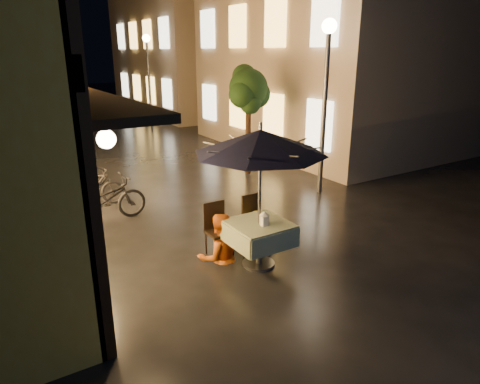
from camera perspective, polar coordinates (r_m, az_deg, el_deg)
ground at (r=8.14m, az=4.21°, el=-7.24°), size 90.00×90.00×0.00m
east_building_near at (r=17.17m, az=12.32°, el=17.61°), size 7.30×9.30×6.80m
east_building_far at (r=26.68m, az=-5.92°, el=18.57°), size 7.30×10.30×7.30m
street_tree at (r=12.48m, az=1.16°, el=13.33°), size 1.43×1.20×3.15m
streetlamp_near at (r=10.83m, az=11.43°, el=14.86°), size 0.36×0.36×4.23m
streetlamp_far at (r=21.23m, az=-12.17°, el=16.35°), size 0.36×0.36×4.23m
cafe_table at (r=7.23m, az=2.54°, el=-5.51°), size 0.99×0.99×0.78m
patio_umbrella at (r=6.75m, az=2.72°, el=6.69°), size 2.15×2.15×2.46m
cafe_chair_left at (r=7.63m, az=-3.10°, el=-4.59°), size 0.42×0.42×0.97m
cafe_chair_right at (r=8.02m, az=1.91°, el=-3.42°), size 0.42×0.42×0.97m
table_lantern at (r=7.00m, az=3.24°, el=-3.43°), size 0.16×0.16×0.25m
person_orange at (r=7.36m, az=-2.87°, el=-3.07°), size 0.89×0.74×1.65m
person_yellow at (r=7.76m, az=2.78°, el=-2.66°), size 1.06×0.80×1.46m
bicycle_0 at (r=9.48m, az=-17.80°, el=-1.12°), size 1.91×0.78×0.98m
bicycle_1 at (r=10.66m, az=-19.01°, el=0.60°), size 1.53×0.83×0.89m
bicycle_2 at (r=11.99m, az=-20.66°, el=2.12°), size 1.62×0.89×0.81m
bicycle_3 at (r=12.92m, az=-24.04°, el=3.14°), size 1.63×0.95×0.95m
bicycle_4 at (r=14.36m, az=-24.95°, el=4.17°), size 1.61×0.64×0.83m
bicycle_5 at (r=14.19m, az=-22.99°, el=4.53°), size 1.61×0.56×0.95m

